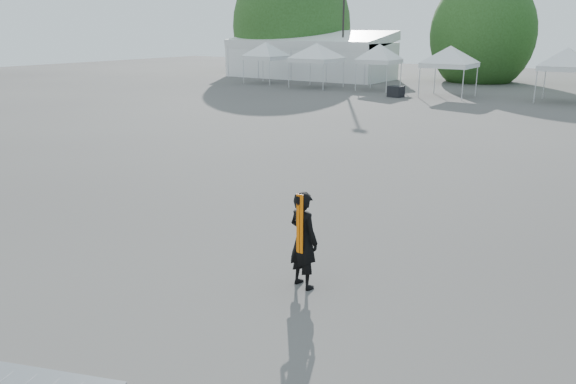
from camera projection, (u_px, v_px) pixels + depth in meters
The scene contains 12 objects.
ground at pixel (304, 242), 12.18m from camera, with size 120.00×120.00×0.00m, color #474442.
marquee at pixel (309, 56), 51.26m from camera, with size 15.00×6.25×4.23m.
light_pole_west at pixel (344, 11), 47.23m from camera, with size 0.60×0.25×10.30m.
tree_far_w at pixel (291, 27), 55.08m from camera, with size 4.80×4.80×7.30m.
tree_mid_w at pixel (482, 34), 47.08m from camera, with size 4.16×4.16×6.33m.
tent_a at pixel (266, 45), 46.02m from camera, with size 4.09×4.09×3.88m.
tent_b at pixel (317, 47), 42.60m from camera, with size 4.62×4.62×3.88m.
tent_c at pixel (380, 48), 40.79m from camera, with size 3.77×3.77×3.88m.
tent_d at pixel (451, 50), 36.78m from camera, with size 4.39×4.39×3.88m.
tent_e at pixel (568, 52), 33.95m from camera, with size 4.09×4.09×3.88m.
man at pixel (303, 240), 9.84m from camera, with size 0.74×0.59×1.77m.
crate_west at pixel (396, 92), 37.38m from camera, with size 0.94×0.73×0.73m, color black.
Camera 1 is at (6.13, -9.60, 4.47)m, focal length 35.00 mm.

